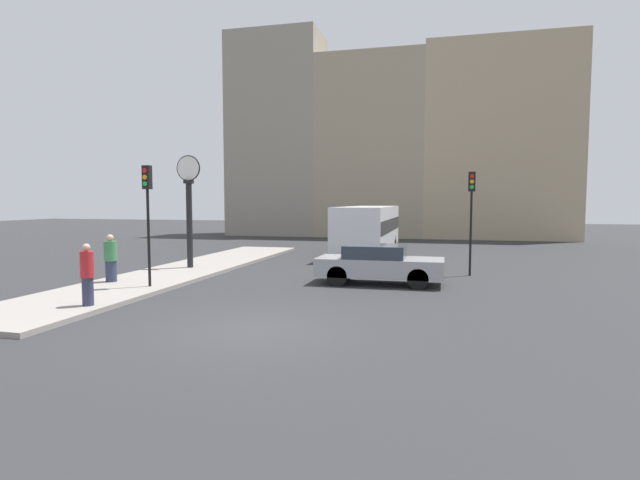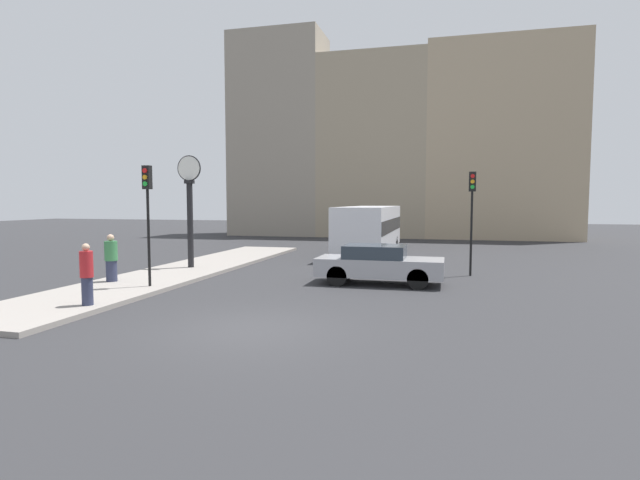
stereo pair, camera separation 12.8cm
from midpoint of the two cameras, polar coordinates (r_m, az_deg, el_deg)
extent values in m
plane|color=#2D2D30|center=(11.68, -7.92, -10.06)|extent=(120.00, 120.00, 0.00)
cube|color=gray|center=(21.38, -15.18, -3.36)|extent=(3.32, 20.00, 0.14)
cube|color=gray|center=(44.31, -5.00, 11.70)|extent=(7.80, 5.00, 17.05)
cube|color=gray|center=(42.23, 5.85, 10.43)|extent=(8.72, 5.00, 14.67)
cube|color=tan|center=(42.01, 19.78, 10.51)|extent=(11.36, 5.00, 15.09)
cube|color=#9E9EA3|center=(17.68, 6.64, -3.06)|extent=(4.40, 1.74, 0.63)
cube|color=#2D3842|center=(17.64, 6.09, -1.31)|extent=(2.11, 1.57, 0.45)
cylinder|color=black|center=(18.35, 11.18, -3.67)|extent=(0.71, 0.22, 0.71)
cylinder|color=black|center=(16.85, 10.92, -4.39)|extent=(0.71, 0.22, 0.71)
cylinder|color=black|center=(18.68, 2.78, -3.45)|extent=(0.71, 0.22, 0.71)
cylinder|color=black|center=(17.21, 1.78, -4.13)|extent=(0.71, 0.22, 0.71)
cube|color=silver|center=(27.38, 5.41, 1.45)|extent=(2.45, 9.03, 2.27)
cube|color=#1E232D|center=(27.37, 5.41, 1.74)|extent=(2.47, 8.85, 0.68)
cylinder|color=black|center=(30.09, 8.24, -0.30)|extent=(0.28, 0.90, 0.90)
cylinder|color=black|center=(30.38, 4.17, -0.22)|extent=(0.28, 0.90, 0.90)
cylinder|color=black|center=(24.54, 6.91, -1.35)|extent=(0.28, 0.90, 0.90)
cylinder|color=black|center=(24.90, 1.95, -1.24)|extent=(0.28, 0.90, 0.90)
cylinder|color=black|center=(17.16, -19.20, 0.21)|extent=(0.09, 0.09, 3.17)
cube|color=black|center=(17.14, -19.36, 6.78)|extent=(0.26, 0.20, 0.76)
cylinder|color=red|center=(17.05, -19.61, 7.49)|extent=(0.15, 0.04, 0.15)
cylinder|color=orange|center=(17.04, -19.59, 6.79)|extent=(0.15, 0.04, 0.15)
cylinder|color=green|center=(17.03, -19.57, 6.08)|extent=(0.15, 0.04, 0.15)
cylinder|color=black|center=(20.32, 16.66, 0.68)|extent=(0.09, 0.09, 3.30)
cube|color=black|center=(20.29, 16.79, 6.40)|extent=(0.26, 0.20, 0.76)
cylinder|color=red|center=(20.18, 16.82, 7.01)|extent=(0.15, 0.04, 0.15)
cylinder|color=orange|center=(20.18, 16.81, 6.41)|extent=(0.15, 0.04, 0.15)
cylinder|color=green|center=(20.17, 16.80, 5.82)|extent=(0.15, 0.04, 0.15)
cylinder|color=black|center=(21.61, -14.85, 1.59)|extent=(0.25, 0.25, 3.51)
cube|color=black|center=(21.60, -14.95, 6.45)|extent=(0.32, 0.32, 0.15)
cylinder|color=black|center=(21.63, -14.98, 7.94)|extent=(1.06, 0.04, 1.06)
cylinder|color=white|center=(21.63, -14.98, 7.94)|extent=(0.98, 0.06, 0.98)
cylinder|color=#2D334C|center=(14.76, -25.23, -5.35)|extent=(0.29, 0.29, 0.75)
cylinder|color=red|center=(14.66, -25.32, -2.54)|extent=(0.34, 0.34, 0.70)
sphere|color=tan|center=(14.61, -25.38, -0.77)|extent=(0.21, 0.21, 0.21)
cylinder|color=#2D334C|center=(18.76, -22.94, -3.30)|extent=(0.37, 0.37, 0.73)
cylinder|color=#387A47|center=(18.69, -23.01, -1.16)|extent=(0.43, 0.43, 0.68)
sphere|color=tan|center=(18.65, -23.05, 0.24)|extent=(0.24, 0.24, 0.24)
camera|label=1|loc=(0.06, -90.20, -0.02)|focal=28.00mm
camera|label=2|loc=(0.06, 89.80, 0.02)|focal=28.00mm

